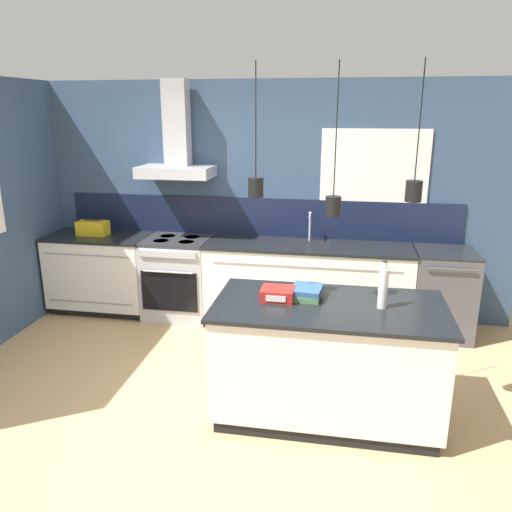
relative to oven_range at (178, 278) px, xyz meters
The scene contains 11 objects.
ground_plane 1.95m from the oven_range, 63.04° to the right, with size 16.00×16.00×0.00m, color tan.
wall_back 1.25m from the oven_range, 21.04° to the left, with size 5.60×2.09×2.60m.
counter_run_left 0.93m from the oven_range, behind, with size 1.16×0.64×0.91m.
counter_run_sink 1.46m from the oven_range, ahead, with size 2.20×0.64×1.23m.
oven_range is the anchor object (origin of this frame).
dishwasher 2.85m from the oven_range, ahead, with size 0.61×0.65×0.91m.
kitchen_island 2.40m from the oven_range, 43.58° to the right, with size 1.71×0.90×0.91m.
bottle_on_island 2.76m from the oven_range, 38.06° to the right, with size 0.07×0.07×0.36m.
book_stack 2.26m from the oven_range, 44.76° to the right, with size 0.25×0.28×0.08m.
red_supply_box 2.17m from the oven_range, 50.30° to the right, with size 0.24×0.21×0.09m.
yellow_toolbox 1.13m from the oven_range, behind, with size 0.34×0.18×0.19m.
Camera 1 is at (0.95, -3.43, 2.29)m, focal length 35.00 mm.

